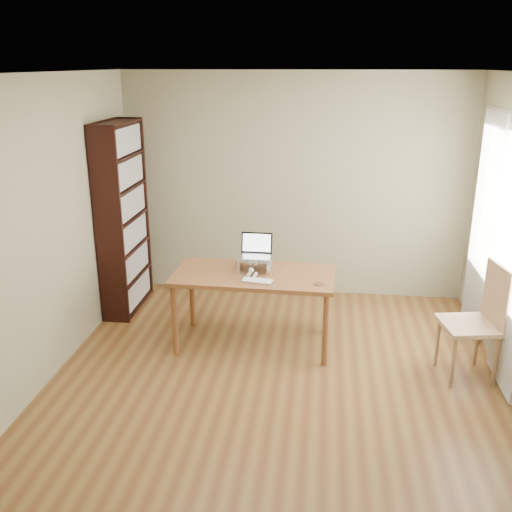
% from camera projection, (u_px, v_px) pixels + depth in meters
% --- Properties ---
extents(room, '(4.04, 4.54, 2.64)m').
position_uv_depth(room, '(281.00, 244.00, 4.53)').
color(room, '#5A3417').
rests_on(room, ground).
extents(bookshelf, '(0.30, 0.90, 2.10)m').
position_uv_depth(bookshelf, '(123.00, 218.00, 6.27)').
color(bookshelf, black).
rests_on(bookshelf, ground).
extents(curtains, '(0.03, 1.90, 2.25)m').
position_uv_depth(curtains, '(499.00, 240.00, 5.09)').
color(curtains, silver).
rests_on(curtains, ground).
extents(desk, '(1.56, 0.81, 0.75)m').
position_uv_depth(desk, '(254.00, 282.00, 5.51)').
color(desk, brown).
rests_on(desk, ground).
extents(laptop_stand, '(0.32, 0.25, 0.13)m').
position_uv_depth(laptop_stand, '(255.00, 262.00, 5.53)').
color(laptop_stand, silver).
rests_on(laptop_stand, desk).
extents(laptop, '(0.31, 0.26, 0.22)m').
position_uv_depth(laptop, '(256.00, 251.00, 5.55)').
color(laptop, silver).
rests_on(laptop, laptop_stand).
extents(keyboard, '(0.31, 0.17, 0.02)m').
position_uv_depth(keyboard, '(257.00, 281.00, 5.26)').
color(keyboard, silver).
rests_on(keyboard, desk).
extents(coaster, '(0.10, 0.10, 0.01)m').
position_uv_depth(coaster, '(319.00, 284.00, 5.20)').
color(coaster, '#56331D').
rests_on(coaster, desk).
extents(cat, '(0.25, 0.49, 0.16)m').
position_uv_depth(cat, '(256.00, 263.00, 5.56)').
color(cat, '#433D34').
rests_on(cat, desk).
extents(chair, '(0.54, 0.54, 1.05)m').
position_uv_depth(chair, '(480.00, 318.00, 4.94)').
color(chair, tan).
rests_on(chair, ground).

